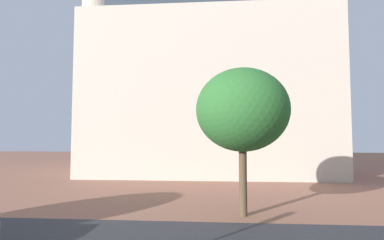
# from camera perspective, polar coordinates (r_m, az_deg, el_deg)

# --- Properties ---
(ground_plane) EXTENTS (120.00, 120.00, 0.00)m
(ground_plane) POSITION_cam_1_polar(r_m,az_deg,el_deg) (12.89, -0.33, -19.63)
(ground_plane) COLOR #93604C
(landmark_building) EXTENTS (23.53, 14.74, 30.03)m
(landmark_building) POSITION_cam_1_polar(r_m,az_deg,el_deg) (31.69, 3.17, 6.82)
(landmark_building) COLOR beige
(landmark_building) RESTS_ON ground_plane
(tree_curb_far) EXTENTS (4.35, 4.35, 6.84)m
(tree_curb_far) POSITION_cam_1_polar(r_m,az_deg,el_deg) (13.78, 9.85, 1.91)
(tree_curb_far) COLOR brown
(tree_curb_far) RESTS_ON ground_plane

